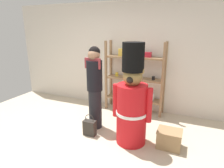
# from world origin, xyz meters

# --- Properties ---
(ground_plane) EXTENTS (6.40, 6.40, 0.00)m
(ground_plane) POSITION_xyz_m (0.00, 0.00, 0.00)
(ground_plane) COLOR beige
(back_wall) EXTENTS (6.40, 0.12, 2.60)m
(back_wall) POSITION_xyz_m (0.00, 2.20, 1.30)
(back_wall) COLOR silver
(back_wall) RESTS_ON ground_plane
(merchandise_shelf) EXTENTS (1.41, 0.35, 1.69)m
(merchandise_shelf) POSITION_xyz_m (0.29, 1.98, 0.85)
(merchandise_shelf) COLOR #93704C
(merchandise_shelf) RESTS_ON ground_plane
(teddy_bear_guard) EXTENTS (0.69, 0.54, 1.76)m
(teddy_bear_guard) POSITION_xyz_m (0.68, 0.61, 0.75)
(teddy_bear_guard) COLOR red
(teddy_bear_guard) RESTS_ON ground_plane
(person_shopper) EXTENTS (0.32, 0.30, 1.65)m
(person_shopper) POSITION_xyz_m (-0.16, 0.85, 0.89)
(person_shopper) COLOR black
(person_shopper) RESTS_ON ground_plane
(shopping_bag) EXTENTS (0.24, 0.13, 0.42)m
(shopping_bag) POSITION_xyz_m (-0.11, 0.52, 0.15)
(shopping_bag) COLOR #332D28
(shopping_bag) RESTS_ON ground_plane
(display_crate) EXTENTS (0.41, 0.33, 0.31)m
(display_crate) POSITION_xyz_m (1.33, 0.71, 0.16)
(display_crate) COLOR #9E7A51
(display_crate) RESTS_ON ground_plane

